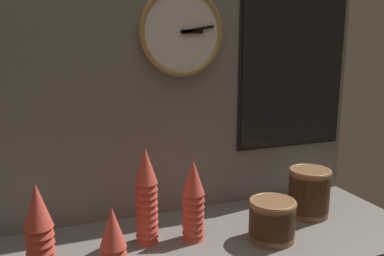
{
  "coord_description": "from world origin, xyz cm",
  "views": [
    {
      "loc": [
        -40.29,
        -112.35,
        63.02
      ],
      "look_at": [
        3.74,
        4.0,
        36.42
      ],
      "focal_mm": 38.0,
      "sensor_mm": 36.0,
      "label": 1
    }
  ],
  "objects_px": {
    "wall_clock": "(182,32)",
    "bowl_stack_right": "(272,219)",
    "bowl_stack_far_right": "(309,191)",
    "cup_stack_center_right": "(193,200)",
    "cup_stack_left": "(40,239)",
    "cup_stack_center": "(146,196)",
    "menu_board": "(293,70)",
    "cup_stack_center_left": "(113,242)"
  },
  "relations": [
    {
      "from": "cup_stack_left",
      "to": "cup_stack_center_right",
      "type": "bearing_deg",
      "value": 15.41
    },
    {
      "from": "cup_stack_center",
      "to": "bowl_stack_far_right",
      "type": "xyz_separation_m",
      "value": [
        0.61,
        -0.01,
        -0.06
      ]
    },
    {
      "from": "cup_stack_center",
      "to": "menu_board",
      "type": "distance_m",
      "value": 0.77
    },
    {
      "from": "cup_stack_center_right",
      "to": "menu_board",
      "type": "bearing_deg",
      "value": 24.29
    },
    {
      "from": "cup_stack_center",
      "to": "cup_stack_left",
      "type": "xyz_separation_m",
      "value": [
        -0.32,
        -0.16,
        -0.01
      ]
    },
    {
      "from": "cup_stack_left",
      "to": "wall_clock",
      "type": "xyz_separation_m",
      "value": [
        0.5,
        0.35,
        0.52
      ]
    },
    {
      "from": "cup_stack_left",
      "to": "bowl_stack_right",
      "type": "height_order",
      "value": "cup_stack_left"
    },
    {
      "from": "cup_stack_center",
      "to": "menu_board",
      "type": "xyz_separation_m",
      "value": [
        0.65,
        0.2,
        0.36
      ]
    },
    {
      "from": "cup_stack_center_left",
      "to": "wall_clock",
      "type": "bearing_deg",
      "value": 47.22
    },
    {
      "from": "cup_stack_center_right",
      "to": "bowl_stack_right",
      "type": "height_order",
      "value": "cup_stack_center_right"
    },
    {
      "from": "menu_board",
      "to": "cup_stack_left",
      "type": "bearing_deg",
      "value": -159.81
    },
    {
      "from": "wall_clock",
      "to": "bowl_stack_right",
      "type": "bearing_deg",
      "value": -57.96
    },
    {
      "from": "bowl_stack_right",
      "to": "cup_stack_center",
      "type": "bearing_deg",
      "value": 162.05
    },
    {
      "from": "wall_clock",
      "to": "menu_board",
      "type": "height_order",
      "value": "menu_board"
    },
    {
      "from": "bowl_stack_right",
      "to": "menu_board",
      "type": "xyz_separation_m",
      "value": [
        0.27,
        0.32,
        0.45
      ]
    },
    {
      "from": "wall_clock",
      "to": "menu_board",
      "type": "bearing_deg",
      "value": 1.09
    },
    {
      "from": "cup_stack_left",
      "to": "bowl_stack_far_right",
      "type": "relative_size",
      "value": 1.64
    },
    {
      "from": "cup_stack_center_right",
      "to": "cup_stack_center_left",
      "type": "height_order",
      "value": "cup_stack_center_right"
    },
    {
      "from": "cup_stack_left",
      "to": "menu_board",
      "type": "height_order",
      "value": "menu_board"
    },
    {
      "from": "cup_stack_center",
      "to": "bowl_stack_far_right",
      "type": "height_order",
      "value": "cup_stack_center"
    },
    {
      "from": "cup_stack_center",
      "to": "menu_board",
      "type": "height_order",
      "value": "menu_board"
    },
    {
      "from": "cup_stack_left",
      "to": "bowl_stack_far_right",
      "type": "xyz_separation_m",
      "value": [
        0.92,
        0.15,
        -0.05
      ]
    },
    {
      "from": "bowl_stack_far_right",
      "to": "wall_clock",
      "type": "relative_size",
      "value": 0.58
    },
    {
      "from": "cup_stack_center_right",
      "to": "bowl_stack_right",
      "type": "bearing_deg",
      "value": -21.21
    },
    {
      "from": "bowl_stack_far_right",
      "to": "bowl_stack_right",
      "type": "bearing_deg",
      "value": -152.88
    },
    {
      "from": "bowl_stack_far_right",
      "to": "cup_stack_center_right",
      "type": "bearing_deg",
      "value": -176.94
    },
    {
      "from": "cup_stack_left",
      "to": "bowl_stack_far_right",
      "type": "bearing_deg",
      "value": 9.32
    },
    {
      "from": "bowl_stack_right",
      "to": "menu_board",
      "type": "relative_size",
      "value": 0.25
    },
    {
      "from": "cup_stack_center_right",
      "to": "wall_clock",
      "type": "bearing_deg",
      "value": 79.39
    },
    {
      "from": "wall_clock",
      "to": "bowl_stack_far_right",
      "type": "bearing_deg",
      "value": -24.8
    },
    {
      "from": "cup_stack_center_right",
      "to": "wall_clock",
      "type": "xyz_separation_m",
      "value": [
        0.04,
        0.22,
        0.53
      ]
    },
    {
      "from": "bowl_stack_right",
      "to": "wall_clock",
      "type": "xyz_separation_m",
      "value": [
        -0.2,
        0.31,
        0.59
      ]
    },
    {
      "from": "cup_stack_left",
      "to": "wall_clock",
      "type": "height_order",
      "value": "wall_clock"
    },
    {
      "from": "cup_stack_left",
      "to": "bowl_stack_far_right",
      "type": "distance_m",
      "value": 0.94
    },
    {
      "from": "bowl_stack_far_right",
      "to": "wall_clock",
      "type": "distance_m",
      "value": 0.74
    },
    {
      "from": "bowl_stack_right",
      "to": "cup_stack_center_right",
      "type": "bearing_deg",
      "value": 158.79
    },
    {
      "from": "bowl_stack_far_right",
      "to": "menu_board",
      "type": "distance_m",
      "value": 0.48
    },
    {
      "from": "cup_stack_center_left",
      "to": "bowl_stack_right",
      "type": "height_order",
      "value": "cup_stack_center_left"
    },
    {
      "from": "cup_stack_center_left",
      "to": "bowl_stack_far_right",
      "type": "height_order",
      "value": "cup_stack_center_left"
    },
    {
      "from": "cup_stack_center_right",
      "to": "cup_stack_left",
      "type": "relative_size",
      "value": 0.92
    },
    {
      "from": "cup_stack_left",
      "to": "bowl_stack_right",
      "type": "distance_m",
      "value": 0.7
    },
    {
      "from": "cup_stack_left",
      "to": "wall_clock",
      "type": "distance_m",
      "value": 0.8
    }
  ]
}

